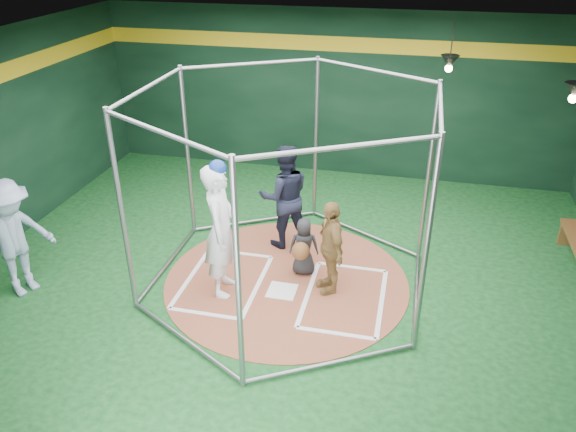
# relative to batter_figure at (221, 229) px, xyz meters

# --- Properties ---
(room_shell) EXTENTS (10.10, 9.10, 3.53)m
(room_shell) POSITION_rel_batter_figure_xyz_m (0.86, 0.46, 0.69)
(room_shell) COLOR #0D3C16
(room_shell) RESTS_ON ground
(clay_disc) EXTENTS (3.80, 3.80, 0.01)m
(clay_disc) POSITION_rel_batter_figure_xyz_m (0.86, 0.45, -1.05)
(clay_disc) COLOR #974F37
(clay_disc) RESTS_ON ground
(home_plate) EXTENTS (0.43, 0.43, 0.01)m
(home_plate) POSITION_rel_batter_figure_xyz_m (0.86, 0.15, -1.04)
(home_plate) COLOR white
(home_plate) RESTS_ON clay_disc
(batter_box_left) EXTENTS (1.17, 1.77, 0.01)m
(batter_box_left) POSITION_rel_batter_figure_xyz_m (-0.09, 0.20, -1.04)
(batter_box_left) COLOR white
(batter_box_left) RESTS_ON clay_disc
(batter_box_right) EXTENTS (1.17, 1.77, 0.01)m
(batter_box_right) POSITION_rel_batter_figure_xyz_m (1.81, 0.20, -1.04)
(batter_box_right) COLOR white
(batter_box_right) RESTS_ON clay_disc
(batting_cage) EXTENTS (4.05, 4.67, 3.00)m
(batting_cage) POSITION_rel_batter_figure_xyz_m (0.86, 0.45, 0.44)
(batting_cage) COLOR gray
(batting_cage) RESTS_ON ground
(pendant_lamp_near) EXTENTS (0.34, 0.34, 0.90)m
(pendant_lamp_near) POSITION_rel_batter_figure_xyz_m (3.06, 4.05, 1.68)
(pendant_lamp_near) COLOR black
(pendant_lamp_near) RESTS_ON room_shell
(pendant_lamp_far) EXTENTS (0.34, 0.34, 0.90)m
(pendant_lamp_far) POSITION_rel_batter_figure_xyz_m (4.86, 2.45, 1.68)
(pendant_lamp_far) COLOR black
(pendant_lamp_far) RESTS_ON room_shell
(batter_figure) EXTENTS (0.58, 0.81, 2.12)m
(batter_figure) POSITION_rel_batter_figure_xyz_m (0.00, 0.00, 0.00)
(batter_figure) COLOR white
(batter_figure) RESTS_ON clay_disc
(visitor_leopard) EXTENTS (0.71, 0.94, 1.48)m
(visitor_leopard) POSITION_rel_batter_figure_xyz_m (1.54, 0.38, -0.31)
(visitor_leopard) COLOR tan
(visitor_leopard) RESTS_ON clay_disc
(catcher_figure) EXTENTS (0.51, 0.58, 0.95)m
(catcher_figure) POSITION_rel_batter_figure_xyz_m (1.08, 0.71, -0.56)
(catcher_figure) COLOR black
(catcher_figure) RESTS_ON clay_disc
(umpire) EXTENTS (1.08, 0.98, 1.81)m
(umpire) POSITION_rel_batter_figure_xyz_m (0.57, 1.56, -0.14)
(umpire) COLOR black
(umpire) RESTS_ON clay_disc
(bystander_blue) EXTENTS (1.11, 1.36, 1.83)m
(bystander_blue) POSITION_rel_batter_figure_xyz_m (-2.95, -0.70, -0.14)
(bystander_blue) COLOR #8DA0BB
(bystander_blue) RESTS_ON ground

